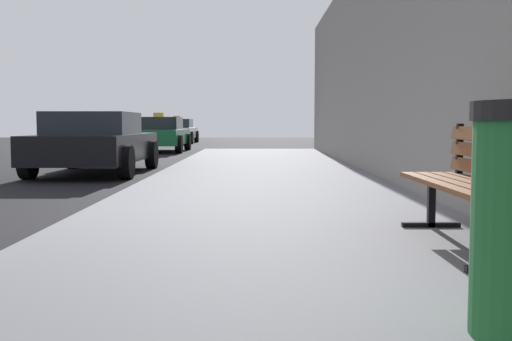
% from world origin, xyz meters
% --- Properties ---
extents(sidewalk, '(4.00, 32.00, 0.15)m').
position_xyz_m(sidewalk, '(4.00, 0.00, 0.07)').
color(sidewalk, slate).
rests_on(sidewalk, ground_plane).
extents(bench, '(0.51, 1.87, 0.89)m').
position_xyz_m(bench, '(5.39, -1.31, 0.67)').
color(bench, brown).
rests_on(bench, sidewalk).
extents(car_black, '(2.05, 4.36, 1.27)m').
position_xyz_m(car_black, '(0.47, 7.02, 0.65)').
color(car_black, black).
rests_on(car_black, ground_plane).
extents(car_green, '(1.98, 4.25, 1.43)m').
position_xyz_m(car_green, '(0.23, 17.00, 0.65)').
color(car_green, '#196638').
rests_on(car_green, ground_plane).
extents(car_white, '(1.96, 4.53, 1.43)m').
position_xyz_m(car_white, '(-0.37, 26.88, 0.65)').
color(car_white, white).
rests_on(car_white, ground_plane).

